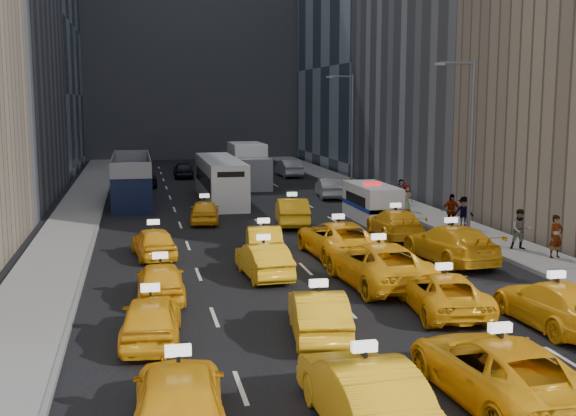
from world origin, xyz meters
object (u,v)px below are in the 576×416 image
object	(u,v)px
taxi_0	(179,398)
taxi_2	(498,368)
city_bus	(220,180)
box_truck	(249,165)
nypd_van	(372,203)
pedestrian_0	(556,236)
taxi_1	(363,393)
double_decker	(132,180)

from	to	relation	value
taxi_0	taxi_2	world-z (taller)	taxi_0
city_bus	box_truck	size ratio (longest dim) A/B	1.52
taxi_2	nypd_van	distance (m)	25.71
taxi_0	taxi_2	size ratio (longest dim) A/B	0.86
taxi_2	pedestrian_0	size ratio (longest dim) A/B	2.94
taxi_1	pedestrian_0	xyz separation A→B (m)	(13.39, 14.03, 0.28)
taxi_1	city_bus	size ratio (longest dim) A/B	0.43
nypd_van	box_truck	world-z (taller)	box_truck
taxi_2	city_bus	distance (m)	35.25
city_bus	taxi_0	bearing A→B (deg)	-100.58
taxi_0	taxi_2	bearing A→B (deg)	-174.72
box_truck	taxi_2	bearing A→B (deg)	-89.75
nypd_van	city_bus	size ratio (longest dim) A/B	0.47
double_decker	pedestrian_0	distance (m)	28.87
box_truck	double_decker	bearing A→B (deg)	-138.01
nypd_van	city_bus	world-z (taller)	city_bus
taxi_0	box_truck	size ratio (longest dim) A/B	0.63
taxi_0	city_bus	distance (m)	35.79
box_truck	taxi_1	bearing A→B (deg)	-94.35
city_bus	box_truck	xyz separation A→B (m)	(3.31, 8.38, 0.24)
taxi_1	nypd_van	xyz separation A→B (m)	(8.90, 26.00, 0.21)
taxi_2	double_decker	distance (m)	36.52
taxi_1	box_truck	bearing A→B (deg)	-97.17
nypd_van	taxi_0	bearing A→B (deg)	-110.11
taxi_1	taxi_2	world-z (taller)	taxi_1
taxi_1	taxi_2	xyz separation A→B (m)	(3.60, 0.84, -0.05)
taxi_1	city_bus	xyz separation A→B (m)	(1.12, 36.00, 0.67)
taxi_0	city_bus	xyz separation A→B (m)	(5.00, 35.43, 0.67)
taxi_1	double_decker	world-z (taller)	double_decker
city_bus	pedestrian_0	xyz separation A→B (m)	(12.27, -21.97, -0.39)
taxi_1	taxi_2	size ratio (longest dim) A/B	0.89
taxi_0	box_truck	bearing A→B (deg)	-97.57
taxi_1	double_decker	xyz separation A→B (m)	(-4.93, 36.34, 0.78)
double_decker	box_truck	xyz separation A→B (m)	(9.37, 8.04, 0.13)
taxi_1	nypd_van	world-z (taller)	nypd_van
box_truck	pedestrian_0	xyz separation A→B (m)	(8.96, -30.34, -0.63)
taxi_1	taxi_2	distance (m)	3.69
city_bus	taxi_2	bearing A→B (deg)	-88.52
taxi_2	double_decker	size ratio (longest dim) A/B	0.49
taxi_0	double_decker	distance (m)	35.80
taxi_0	taxi_1	xyz separation A→B (m)	(3.88, -0.57, -0.00)
taxi_2	nypd_van	bearing A→B (deg)	-104.86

